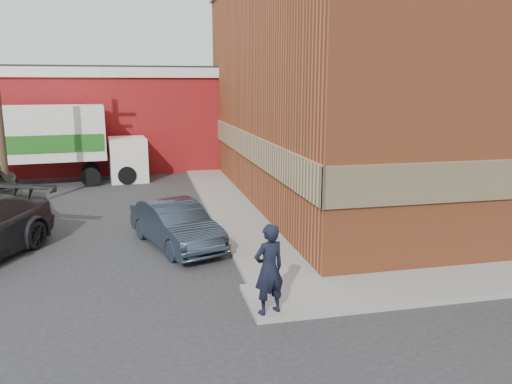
{
  "coord_description": "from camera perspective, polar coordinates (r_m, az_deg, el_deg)",
  "views": [
    {
      "loc": [
        -2.51,
        -10.57,
        4.59
      ],
      "look_at": [
        0.67,
        3.44,
        1.52
      ],
      "focal_mm": 35.0,
      "sensor_mm": 36.0,
      "label": 1
    }
  ],
  "objects": [
    {
      "name": "sedan",
      "position": [
        14.62,
        -9.14,
        -3.71
      ],
      "size": [
        2.67,
        4.25,
        1.32
      ],
      "primitive_type": "imported",
      "rotation": [
        0.0,
        0.0,
        0.35
      ],
      "color": "#283644",
      "rests_on": "ground"
    },
    {
      "name": "sidewalk_west",
      "position": [
        20.33,
        -3.66,
        -0.85
      ],
      "size": [
        1.8,
        18.0,
        0.12
      ],
      "primitive_type": "cube",
      "color": "gray",
      "rests_on": "ground"
    },
    {
      "name": "warehouse",
      "position": [
        30.82,
        -19.46,
        8.07
      ],
      "size": [
        16.3,
        8.3,
        5.6
      ],
      "color": "maroon",
      "rests_on": "ground"
    },
    {
      "name": "ground",
      "position": [
        11.8,
        0.54,
        -10.85
      ],
      "size": [
        90.0,
        90.0,
        0.0
      ],
      "primitive_type": "plane",
      "color": "#28282B",
      "rests_on": "ground"
    },
    {
      "name": "box_truck",
      "position": [
        25.16,
        -21.8,
        5.59
      ],
      "size": [
        7.68,
        2.94,
        3.7
      ],
      "rotation": [
        0.0,
        0.0,
        0.1
      ],
      "color": "white",
      "rests_on": "ground"
    },
    {
      "name": "brick_building",
      "position": [
        22.45,
        16.94,
        11.78
      ],
      "size": [
        14.25,
        18.25,
        9.36
      ],
      "color": "#A34D2A",
      "rests_on": "ground"
    },
    {
      "name": "man",
      "position": [
        9.97,
        1.5,
        -8.8
      ],
      "size": [
        0.78,
        0.64,
        1.85
      ],
      "primitive_type": "imported",
      "rotation": [
        0.0,
        0.0,
        3.47
      ],
      "color": "black",
      "rests_on": "sidewalk_south"
    }
  ]
}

